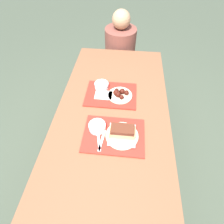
{
  "coord_description": "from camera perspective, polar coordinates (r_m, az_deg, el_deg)",
  "views": [
    {
      "loc": [
        0.09,
        -0.84,
        1.83
      ],
      "look_at": [
        0.0,
        0.0,
        0.82
      ],
      "focal_mm": 28.0,
      "sensor_mm": 36.0,
      "label": 1
    }
  ],
  "objects": [
    {
      "name": "brisket_sandwich_plate",
      "position": [
        1.2,
        3.34,
        -6.8
      ],
      "size": [
        0.23,
        0.23,
        0.1
      ],
      "color": "beige",
      "rests_on": "tray_near"
    },
    {
      "name": "ground_plane",
      "position": [
        2.02,
        -0.01,
        -15.1
      ],
      "size": [
        12.0,
        12.0,
        0.0
      ],
      "primitive_type": "plane",
      "color": "#424C3D"
    },
    {
      "name": "plastic_fork_near",
      "position": [
        1.21,
        -4.36,
        -9.13
      ],
      "size": [
        0.06,
        0.17,
        0.0
      ],
      "color": "white",
      "rests_on": "tray_near"
    },
    {
      "name": "plastic_knife_near",
      "position": [
        1.21,
        -3.32,
        -9.24
      ],
      "size": [
        0.04,
        0.17,
        0.0
      ],
      "color": "white",
      "rests_on": "tray_near"
    },
    {
      "name": "bowl_coleslaw_far",
      "position": [
        1.54,
        -3.42,
        8.75
      ],
      "size": [
        0.12,
        0.12,
        0.05
      ],
      "color": "silver",
      "rests_on": "tray_far"
    },
    {
      "name": "condiment_packet",
      "position": [
        1.27,
        1.11,
        -4.71
      ],
      "size": [
        0.04,
        0.03,
        0.01
      ],
      "color": "#A59E93",
      "rests_on": "tray_near"
    },
    {
      "name": "person_seated_across",
      "position": [
        2.3,
        2.72,
        21.09
      ],
      "size": [
        0.37,
        0.37,
        0.67
      ],
      "color": "brown",
      "rests_on": "picnic_bench_far"
    },
    {
      "name": "napkin_far",
      "position": [
        1.48,
        -2.77,
        5.55
      ],
      "size": [
        0.14,
        0.1,
        0.01
      ],
      "color": "white",
      "rests_on": "tray_far"
    },
    {
      "name": "picnic_bench_far",
      "position": [
        2.48,
        2.83,
        14.1
      ],
      "size": [
        0.84,
        0.28,
        0.45
      ],
      "color": "brown",
      "rests_on": "ground_plane"
    },
    {
      "name": "tray_near",
      "position": [
        1.24,
        0.6,
        -7.57
      ],
      "size": [
        0.43,
        0.31,
        0.01
      ],
      "color": "red",
      "rests_on": "picnic_table"
    },
    {
      "name": "bowl_coleslaw_near",
      "position": [
        1.25,
        -4.86,
        -4.71
      ],
      "size": [
        0.12,
        0.12,
        0.05
      ],
      "color": "silver",
      "rests_on": "tray_near"
    },
    {
      "name": "picnic_table",
      "position": [
        1.42,
        -0.02,
        -3.35
      ],
      "size": [
        0.89,
        1.89,
        0.78
      ],
      "color": "brown",
      "rests_on": "ground_plane"
    },
    {
      "name": "wings_plate_far",
      "position": [
        1.47,
        2.6,
        5.95
      ],
      "size": [
        0.2,
        0.2,
        0.06
      ],
      "color": "beige",
      "rests_on": "tray_far"
    },
    {
      "name": "tray_far",
      "position": [
        1.5,
        -0.34,
        5.75
      ],
      "size": [
        0.43,
        0.31,
        0.01
      ],
      "color": "red",
      "rests_on": "picnic_table"
    }
  ]
}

